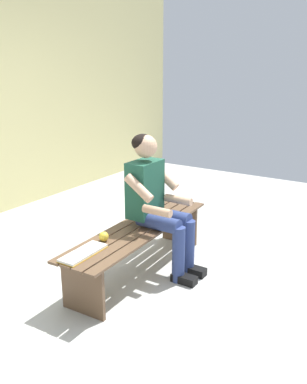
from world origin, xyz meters
name	(u,v)px	position (x,y,z in m)	size (l,w,h in m)	color
bench_near	(139,237)	(0.00, 0.00, 0.33)	(1.81, 0.49, 0.43)	brown
person_seated	(156,199)	(-0.13, 0.10, 0.67)	(0.50, 0.69, 1.23)	#1E513D
apple	(104,236)	(0.40, -0.07, 0.47)	(0.08, 0.08, 0.08)	gold
book_open	(83,253)	(0.68, -0.04, 0.44)	(0.42, 0.17, 0.02)	white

